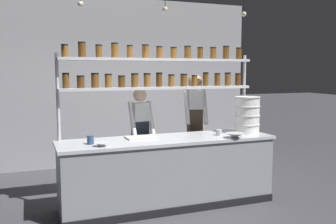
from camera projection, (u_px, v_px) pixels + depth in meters
The scene contains 13 objects.
ground_plane at pixel (168, 205), 5.09m from camera, with size 40.00×40.00×0.00m, color #3D3D42.
back_wall at pixel (121, 82), 7.30m from camera, with size 5.30×0.12×3.19m, color #939399.
prep_counter at pixel (168, 172), 5.04m from camera, with size 2.90×0.76×0.92m.
spice_shelf_unit at pixel (158, 75), 5.19m from camera, with size 2.79×0.28×2.18m.
chef_left at pixel (140, 134), 5.52m from camera, with size 0.38×0.30×1.57m.
chef_center at pixel (195, 121), 5.91m from camera, with size 0.40×0.33×1.76m.
container_stack at pixel (247, 115), 5.39m from camera, with size 0.37×0.37×0.53m.
cutting_board at pixel (141, 137), 4.97m from camera, with size 0.40×0.26×0.02m.
prep_bowl_near_left at pixel (102, 144), 4.45m from camera, with size 0.17×0.17×0.05m.
prep_bowl_center_front at pixel (235, 136), 4.99m from camera, with size 0.25×0.25×0.07m.
serving_cup_front at pixel (90, 140), 4.57m from camera, with size 0.08×0.08×0.11m.
serving_cup_by_board at pixel (219, 133), 5.20m from camera, with size 0.08×0.08×0.08m.
pendant_light_row at pixel (168, 7), 4.80m from camera, with size 2.30×0.07×0.58m.
Camera 1 is at (-1.75, -4.60, 1.82)m, focal length 40.00 mm.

